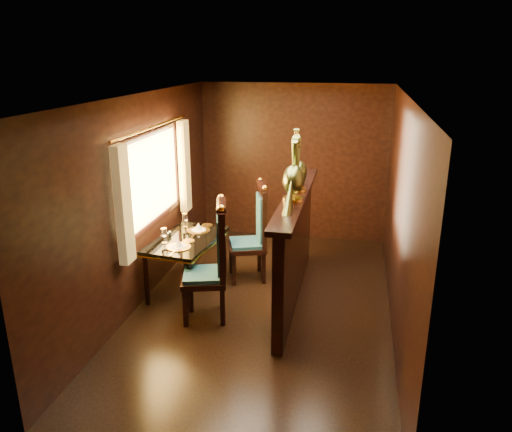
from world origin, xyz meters
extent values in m
plane|color=black|center=(0.00, 0.00, 0.00)|extent=(5.00, 5.00, 0.00)
cube|color=black|center=(0.00, 2.50, 1.25)|extent=(3.00, 0.04, 2.50)
cube|color=black|center=(0.00, -2.50, 1.25)|extent=(3.00, 0.04, 2.50)
cube|color=black|center=(-1.50, 0.00, 1.25)|extent=(0.04, 5.00, 2.50)
cube|color=black|center=(1.50, 0.00, 1.25)|extent=(0.04, 5.00, 2.50)
cube|color=beige|center=(0.00, 0.00, 2.50)|extent=(3.00, 5.00, 0.04)
cube|color=#FFC672|center=(-1.50, 0.30, 1.45)|extent=(0.01, 1.70, 1.05)
cube|color=yellow|center=(-1.40, -0.67, 1.40)|extent=(0.10, 0.22, 1.30)
cube|color=yellow|center=(-1.40, 1.27, 1.40)|extent=(0.10, 0.22, 1.30)
cylinder|color=gold|center=(-1.42, 0.30, 2.10)|extent=(0.03, 2.20, 0.03)
cube|color=black|center=(0.33, 0.30, 0.65)|extent=(0.12, 2.60, 1.30)
cube|color=#363819|center=(0.26, 0.30, 0.70)|extent=(0.02, 2.20, 0.95)
cube|color=black|center=(0.33, 0.30, 1.33)|extent=(0.26, 2.70, 0.06)
cube|color=black|center=(-1.05, 0.25, 0.69)|extent=(0.84, 1.25, 0.04)
cube|color=gold|center=(-1.05, 0.25, 0.66)|extent=(0.86, 1.27, 0.02)
cylinder|color=black|center=(-1.40, -0.24, 0.32)|extent=(0.06, 0.06, 0.65)
cylinder|color=black|center=(-0.82, -0.31, 0.32)|extent=(0.06, 0.06, 0.65)
cylinder|color=black|center=(-1.28, 0.81, 0.32)|extent=(0.06, 0.06, 0.65)
cylinder|color=black|center=(-0.70, 0.74, 0.32)|extent=(0.06, 0.06, 0.65)
cylinder|color=gold|center=(-1.04, -0.05, 0.71)|extent=(0.30, 0.30, 0.01)
cone|color=white|center=(-1.04, -0.05, 0.77)|extent=(0.11, 0.11, 0.10)
cylinder|color=gold|center=(-0.99, 0.56, 0.71)|extent=(0.30, 0.30, 0.01)
cone|color=white|center=(-0.99, 0.56, 0.77)|extent=(0.11, 0.11, 0.10)
cylinder|color=silver|center=(-1.29, 0.24, 0.74)|extent=(0.03, 0.03, 0.06)
cylinder|color=silver|center=(-1.29, 0.30, 0.74)|extent=(0.03, 0.03, 0.06)
cube|color=black|center=(-0.63, -0.38, 0.48)|extent=(0.62, 0.62, 0.07)
cube|color=navy|center=(-0.63, -0.38, 0.54)|extent=(0.56, 0.56, 0.05)
cube|color=navy|center=(-0.42, -0.32, 0.90)|extent=(0.14, 0.39, 0.65)
cube|color=black|center=(-0.77, -0.64, 0.22)|extent=(0.05, 0.05, 0.45)
cube|color=black|center=(-0.37, -0.53, 0.22)|extent=(0.05, 0.05, 0.45)
cube|color=black|center=(-0.88, -0.24, 0.22)|extent=(0.05, 0.05, 0.45)
cube|color=black|center=(-0.48, -0.13, 0.22)|extent=(0.05, 0.05, 0.45)
sphere|color=gold|center=(-0.36, -0.52, 1.39)|extent=(0.08, 0.08, 0.08)
sphere|color=gold|center=(-0.47, -0.12, 1.39)|extent=(0.08, 0.08, 0.08)
cube|color=black|center=(-0.38, 0.74, 0.46)|extent=(0.61, 0.61, 0.06)
cube|color=navy|center=(-0.38, 0.74, 0.51)|extent=(0.55, 0.55, 0.05)
cube|color=navy|center=(-0.18, 0.81, 0.86)|extent=(0.16, 0.36, 0.61)
cube|color=black|center=(-0.50, 0.49, 0.21)|extent=(0.05, 0.05, 0.43)
cube|color=black|center=(-0.12, 0.62, 0.21)|extent=(0.05, 0.05, 0.43)
cube|color=black|center=(-0.63, 0.86, 0.21)|extent=(0.05, 0.05, 0.43)
cube|color=black|center=(-0.26, 1.00, 0.21)|extent=(0.05, 0.05, 0.43)
sphere|color=gold|center=(-0.11, 0.63, 1.32)|extent=(0.07, 0.07, 0.07)
sphere|color=gold|center=(-0.25, 1.00, 1.32)|extent=(0.07, 0.07, 0.07)
camera|label=1|loc=(1.00, -5.34, 2.95)|focal=35.00mm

